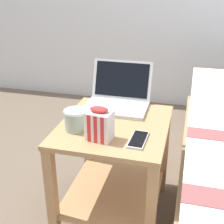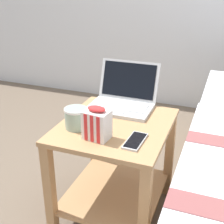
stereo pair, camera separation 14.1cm
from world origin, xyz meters
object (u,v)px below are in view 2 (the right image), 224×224
(snack_bag, at_px, (97,124))
(cell_phone, at_px, (135,141))
(mug_front_left, at_px, (77,117))
(laptop, at_px, (123,99))

(snack_bag, bearing_deg, cell_phone, 9.04)
(mug_front_left, relative_size, snack_bag, 0.89)
(snack_bag, xyz_separation_m, cell_phone, (0.17, 0.03, -0.06))
(mug_front_left, distance_m, snack_bag, 0.14)
(mug_front_left, bearing_deg, cell_phone, -6.13)
(mug_front_left, bearing_deg, laptop, 69.60)
(laptop, distance_m, snack_bag, 0.37)
(laptop, distance_m, cell_phone, 0.39)
(laptop, xyz_separation_m, cell_phone, (0.18, -0.34, -0.04))
(laptop, height_order, mug_front_left, laptop)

